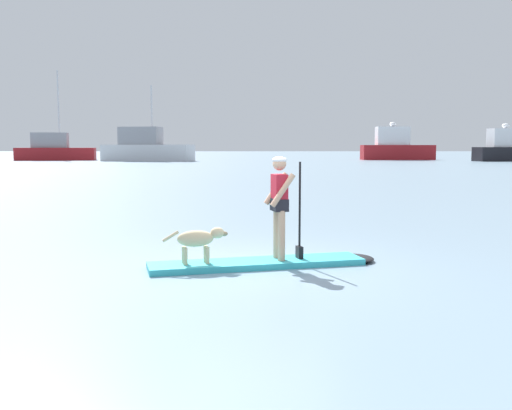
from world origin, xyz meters
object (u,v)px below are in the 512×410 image
at_px(moored_boat_center, 146,148).
at_px(moored_boat_port, 508,149).
at_px(person_paddler, 280,200).
at_px(moored_boat_far_port, 54,150).
at_px(dog, 199,240).
at_px(moored_boat_far_starboard, 396,147).
at_px(paddleboard, 271,263).

xyz_separation_m(moored_boat_center, moored_boat_port, (46.32, -0.67, -0.08)).
bearing_deg(person_paddler, moored_boat_port, 62.94).
distance_m(person_paddler, moored_boat_far_port, 74.73).
bearing_deg(moored_boat_port, moored_boat_far_port, 174.76).
height_order(dog, moored_boat_port, moored_boat_port).
relative_size(person_paddler, dog, 1.63).
relative_size(dog, moored_boat_far_port, 0.09).
distance_m(person_paddler, moored_boat_far_starboard, 74.60).
bearing_deg(moored_boat_port, person_paddler, -117.06).
relative_size(paddleboard, moored_boat_port, 0.40).
height_order(paddleboard, moored_boat_far_port, moored_boat_far_port).
distance_m(moored_boat_far_starboard, moored_boat_port, 14.54).
relative_size(paddleboard, dog, 3.73).
xyz_separation_m(paddleboard, moored_boat_far_port, (-26.50, 69.85, 1.36)).
bearing_deg(moored_boat_far_port, person_paddler, -69.10).
bearing_deg(moored_boat_far_starboard, moored_boat_port, -30.63).
height_order(dog, moored_boat_center, moored_boat_center).
relative_size(moored_boat_center, moored_boat_far_starboard, 1.21).
height_order(moored_boat_center, moored_boat_port, moored_boat_center).
xyz_separation_m(moored_boat_center, moored_boat_far_starboard, (33.81, 6.74, 0.09)).
xyz_separation_m(dog, moored_boat_far_port, (-25.36, 70.13, 0.93)).
height_order(person_paddler, moored_boat_port, moored_boat_port).
bearing_deg(moored_boat_far_port, dog, -70.12).
bearing_deg(moored_boat_far_starboard, paddleboard, -105.94).
bearing_deg(moored_boat_far_port, moored_boat_far_starboard, 2.37).
bearing_deg(moored_boat_port, dog, -117.85).
distance_m(moored_boat_far_port, moored_boat_port, 59.78).
xyz_separation_m(dog, moored_boat_port, (34.17, 64.67, 1.08)).
xyz_separation_m(dog, moored_boat_far_starboard, (21.66, 72.07, 1.25)).
distance_m(moored_boat_far_port, moored_boat_far_starboard, 47.05).
relative_size(paddleboard, moored_boat_far_port, 0.32).
bearing_deg(person_paddler, moored_boat_far_port, 110.90).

